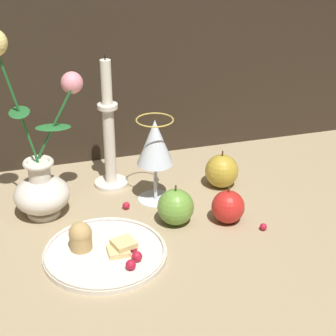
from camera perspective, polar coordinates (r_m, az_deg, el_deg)
name	(u,v)px	position (r m, az deg, el deg)	size (l,w,h in m)	color
ground_plane	(128,223)	(1.15, -4.07, -5.61)	(2.40, 2.40, 0.00)	#9E8966
vase	(39,173)	(1.16, -12.94, -0.49)	(0.18, 0.11, 0.39)	silver
plate_with_pastries	(103,250)	(1.05, -6.65, -8.30)	(0.23, 0.23, 0.07)	silver
wine_glass	(155,145)	(1.17, -1.33, 2.31)	(0.08, 0.08, 0.19)	silver
candlestick	(108,140)	(1.24, -6.11, 2.89)	(0.08, 0.08, 0.30)	silver
apple_beside_vase	(222,171)	(1.27, 5.48, -0.31)	(0.08, 0.08, 0.09)	#B2932D
apple_near_glass	(228,207)	(1.14, 6.12, -3.94)	(0.07, 0.07, 0.08)	red
apple_at_table_edge	(176,207)	(1.13, 0.78, -3.98)	(0.07, 0.07, 0.09)	#669938
berry_near_plate	(180,204)	(1.19, 1.23, -3.72)	(0.02, 0.02, 0.02)	#AD192D
berry_front_center	(263,227)	(1.13, 9.67, -5.92)	(0.01, 0.01, 0.01)	#AD192D
berry_by_glass_stem	(126,206)	(1.19, -4.27, -3.83)	(0.02, 0.02, 0.02)	#AD192D
berry_under_candlestick	(222,202)	(1.21, 5.52, -3.47)	(0.02, 0.02, 0.02)	#AD192D
berry_far_right	(184,197)	(1.22, 1.59, -2.91)	(0.02, 0.02, 0.02)	#AD192D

